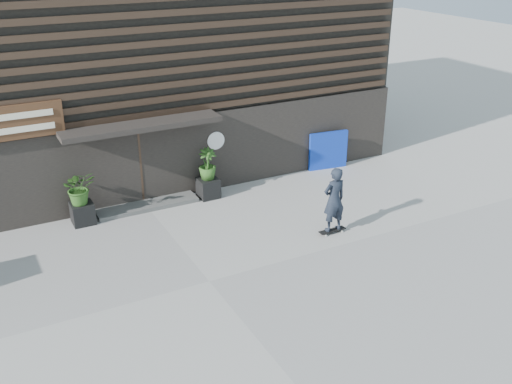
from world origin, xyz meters
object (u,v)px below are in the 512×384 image
planter_pot_left (83,213)px  skateboarder (334,200)px  planter_pot_right (208,188)px  blue_tarp (328,150)px

planter_pot_left → skateboarder: 6.94m
planter_pot_right → skateboarder: size_ratio=0.32×
skateboarder → planter_pot_left: bearing=147.3°
planter_pot_right → skateboarder: (2.01, -3.74, 0.69)m
blue_tarp → planter_pot_left: bearing=-171.0°
planter_pot_left → planter_pot_right: same height
skateboarder → blue_tarp: bearing=57.5°
planter_pot_left → skateboarder: skateboarder is taller
planter_pot_left → blue_tarp: size_ratio=0.43×
planter_pot_left → planter_pot_right: bearing=0.0°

